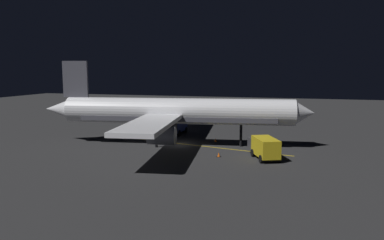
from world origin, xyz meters
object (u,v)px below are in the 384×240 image
object	(u,v)px
airliner	(173,112)
traffic_cone_near_right	(253,138)
catering_truck	(175,126)
traffic_cone_under_wing	(219,155)
ground_crew_worker	(273,149)
baggage_truck	(264,147)
traffic_cone_near_left	(216,140)

from	to	relation	value
airliner	traffic_cone_near_right	size ratio (longest dim) A/B	67.93
catering_truck	traffic_cone_under_wing	xyz separation A→B (m)	(13.25, 9.99, -1.01)
airliner	ground_crew_worker	size ratio (longest dim) A/B	21.47
baggage_truck	traffic_cone_near_right	xyz separation A→B (m)	(-11.07, -2.61, -1.03)
traffic_cone_under_wing	traffic_cone_near_left	bearing A→B (deg)	-164.96
catering_truck	traffic_cone_near_left	distance (m)	8.84
ground_crew_worker	traffic_cone_under_wing	xyz separation A→B (m)	(1.87, -6.11, -0.64)
ground_crew_worker	traffic_cone_under_wing	size ratio (longest dim) A/B	3.16
catering_truck	traffic_cone_near_right	distance (m)	12.68
baggage_truck	traffic_cone_near_right	size ratio (longest dim) A/B	11.96
traffic_cone_near_left	baggage_truck	bearing A→B (deg)	43.06
traffic_cone_near_left	traffic_cone_under_wing	distance (m)	9.19
catering_truck	traffic_cone_under_wing	size ratio (longest dim) A/B	11.72
catering_truck	traffic_cone_under_wing	bearing A→B (deg)	37.01
baggage_truck	traffic_cone_near_left	size ratio (longest dim) A/B	11.96
traffic_cone_near_left	traffic_cone_near_right	world-z (taller)	same
airliner	catering_truck	distance (m)	8.78
traffic_cone_near_left	traffic_cone_under_wing	world-z (taller)	same
traffic_cone_near_left	traffic_cone_near_right	xyz separation A→B (m)	(-2.97, 4.95, 0.00)
baggage_truck	ground_crew_worker	bearing A→B (deg)	139.46
ground_crew_worker	traffic_cone_near_right	bearing A→B (deg)	-160.48
traffic_cone_near_left	traffic_cone_near_right	bearing A→B (deg)	120.99
baggage_truck	traffic_cone_near_right	distance (m)	11.42
traffic_cone_near_right	traffic_cone_under_wing	size ratio (longest dim) A/B	1.00
baggage_truck	traffic_cone_near_left	xyz separation A→B (m)	(-8.09, -7.56, -1.03)
airliner	traffic_cone_under_wing	bearing A→B (deg)	54.14
traffic_cone_near_right	traffic_cone_under_wing	xyz separation A→B (m)	(11.85, -2.57, 0.00)
traffic_cone_near_right	traffic_cone_near_left	bearing A→B (deg)	-59.01
airliner	baggage_truck	xyz separation A→B (m)	(4.68, 12.73, -3.20)
catering_truck	traffic_cone_near_right	xyz separation A→B (m)	(1.41, 12.56, -1.01)
airliner	traffic_cone_under_wing	world-z (taller)	airliner
airliner	traffic_cone_under_wing	distance (m)	10.23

